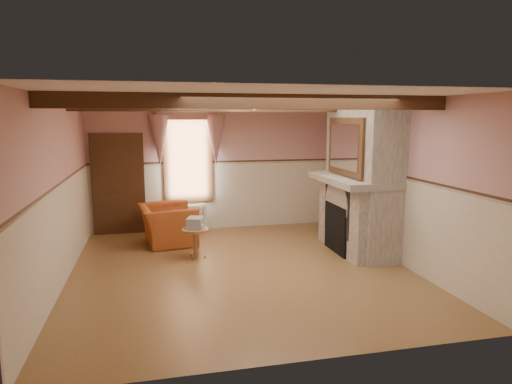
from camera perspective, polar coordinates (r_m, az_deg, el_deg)
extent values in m
cube|color=brown|center=(7.69, -1.91, -9.64)|extent=(5.50, 6.00, 0.01)
cube|color=silver|center=(7.29, -2.03, 11.69)|extent=(5.50, 6.00, 0.01)
cube|color=tan|center=(10.30, -5.15, 3.13)|extent=(5.50, 0.02, 2.80)
cube|color=tan|center=(4.50, 5.34, -4.77)|extent=(5.50, 0.02, 2.80)
cube|color=tan|center=(7.36, -23.49, -0.03)|extent=(0.02, 6.00, 2.80)
cube|color=tan|center=(8.33, 16.96, 1.33)|extent=(0.02, 6.00, 2.80)
cube|color=black|center=(8.69, 10.39, -4.47)|extent=(0.20, 0.95, 0.90)
imported|color=#994219|center=(9.29, -10.99, -4.03)|extent=(1.18, 1.31, 0.77)
cylinder|color=brown|center=(8.22, -7.55, -6.45)|extent=(0.60, 0.60, 0.55)
cube|color=#B7AD8C|center=(8.16, -7.59, -3.86)|extent=(0.35, 0.39, 0.20)
cube|color=silver|center=(10.12, -8.10, -3.35)|extent=(0.71, 0.44, 0.60)
imported|color=brown|center=(8.58, 12.19, 2.14)|extent=(0.31, 0.31, 0.08)
cube|color=black|center=(9.34, 10.01, 3.15)|extent=(0.14, 0.24, 0.20)
cylinder|color=gold|center=(8.92, 11.15, 3.09)|extent=(0.11, 0.11, 0.28)
cylinder|color=#A22513|center=(7.89, 14.54, 1.75)|extent=(0.06, 0.06, 0.16)
cylinder|color=gold|center=(8.16, 13.58, 1.88)|extent=(0.06, 0.06, 0.12)
cube|color=gray|center=(8.70, 13.14, 1.81)|extent=(0.85, 2.00, 2.80)
cube|color=gray|center=(8.63, 12.06, 1.52)|extent=(1.05, 2.05, 0.12)
cube|color=silver|center=(8.49, 11.06, 5.57)|extent=(0.06, 1.44, 1.04)
cube|color=black|center=(10.21, -16.83, 0.75)|extent=(1.10, 0.10, 2.10)
cube|color=white|center=(10.18, -8.50, 4.41)|extent=(1.06, 0.08, 2.02)
cube|color=gray|center=(10.06, -8.55, 7.78)|extent=(1.30, 0.14, 1.40)
cube|color=black|center=(6.11, 0.14, 11.23)|extent=(5.50, 0.18, 0.20)
cube|color=black|center=(8.46, -3.59, 10.66)|extent=(5.50, 0.18, 0.20)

